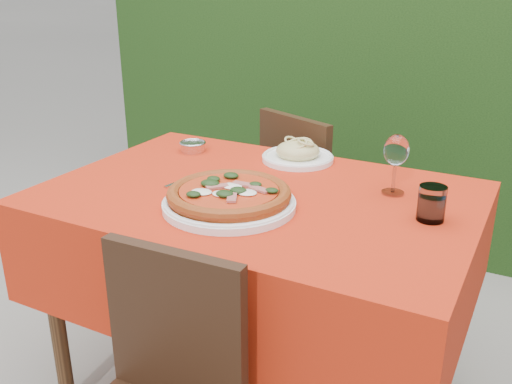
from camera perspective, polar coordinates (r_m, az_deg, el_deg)
The scene contains 9 objects.
hedge at distance 3.07m, azimuth 14.12°, elevation 12.26°, with size 3.20×0.55×1.78m.
dining_table at distance 1.75m, azimuth 0.19°, elevation -4.59°, with size 1.26×0.86×0.75m.
chair_far at distance 2.39m, azimuth 5.30°, elevation -0.49°, with size 0.50×0.50×0.84m.
pizza_plate at distance 1.57m, azimuth -2.71°, elevation -0.52°, with size 0.44×0.44×0.07m.
pasta_plate at distance 1.97m, azimuth 4.20°, elevation 3.84°, with size 0.25×0.25×0.07m.
water_glass at distance 1.56m, azimuth 17.14°, elevation -1.26°, with size 0.07×0.07×0.09m.
wine_glass at distance 1.69m, azimuth 13.85°, elevation 3.84°, with size 0.07×0.07×0.18m.
fork at distance 1.79m, azimuth -7.44°, elevation 1.07°, with size 0.02×0.19×0.00m, color #BBBBC2.
steel_ramekin at distance 2.09m, azimuth -6.33°, elevation 4.48°, with size 0.09×0.09×0.03m, color silver.
Camera 1 is at (0.74, -1.40, 1.36)m, focal length 40.00 mm.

